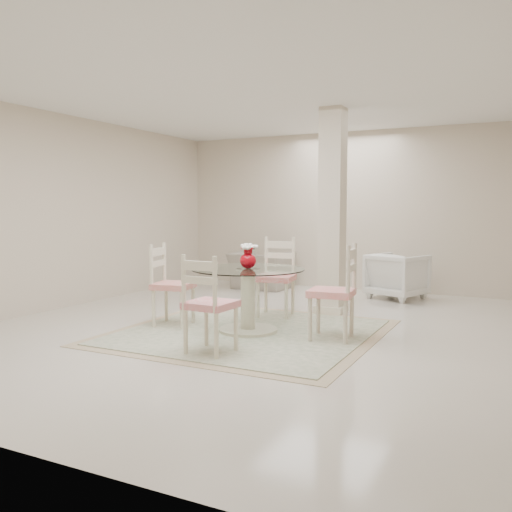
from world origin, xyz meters
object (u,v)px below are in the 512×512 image
at_px(dining_table, 248,300).
at_px(side_table, 333,286).
at_px(dining_chair_east, 339,285).
at_px(armchair_white, 397,276).
at_px(dining_chair_south, 207,297).
at_px(column, 332,212).
at_px(dining_chair_north, 277,271).
at_px(red_vase, 248,256).
at_px(recliner_taupe, 262,270).
at_px(dining_chair_west, 168,278).

relative_size(dining_table, side_table, 2.51).
xyz_separation_m(dining_chair_east, armchair_white, (-0.02, 3.00, -0.24)).
bearing_deg(dining_chair_south, dining_table, -82.60).
distance_m(column, side_table, 1.47).
height_order(dining_table, dining_chair_east, dining_chair_east).
bearing_deg(dining_chair_north, dining_chair_south, -94.31).
xyz_separation_m(red_vase, recliner_taupe, (-1.35, 3.13, -0.55)).
xyz_separation_m(red_vase, dining_chair_south, (0.08, -1.01, -0.31)).
bearing_deg(dining_chair_west, column, -53.18).
bearing_deg(dining_table, dining_chair_north, 95.61).
xyz_separation_m(dining_chair_south, side_table, (0.09, 3.47, -0.33)).
height_order(dining_table, recliner_taupe, dining_table).
height_order(dining_chair_north, armchair_white, dining_chair_north).
bearing_deg(dining_table, dining_chair_south, -85.23).
bearing_deg(dining_chair_north, armchair_white, 52.52).
bearing_deg(dining_chair_east, dining_chair_south, -46.40).
bearing_deg(armchair_white, column, 91.51).
distance_m(dining_chair_south, armchair_white, 4.22).
bearing_deg(dining_chair_north, red_vase, -93.85).
relative_size(dining_table, red_vase, 4.48).
height_order(dining_chair_east, recliner_taupe, dining_chair_east).
bearing_deg(dining_chair_south, side_table, -88.91).
bearing_deg(column, red_vase, -106.50).
height_order(dining_chair_west, dining_chair_south, dining_chair_west).
distance_m(red_vase, dining_chair_north, 1.06).
bearing_deg(dining_table, dining_chair_west, -174.28).
height_order(column, dining_table, column).
bearing_deg(dining_table, column, 73.46).
relative_size(red_vase, side_table, 0.56).
distance_m(armchair_white, side_table, 1.05).
xyz_separation_m(recliner_taupe, armchair_white, (2.35, -0.04, 0.04)).
height_order(dining_chair_north, dining_chair_south, dining_chair_north).
distance_m(column, dining_chair_east, 1.73).
bearing_deg(red_vase, side_table, 85.88).
bearing_deg(side_table, armchair_white, 37.90).
xyz_separation_m(dining_chair_north, recliner_taupe, (-1.25, 2.11, -0.28)).
relative_size(recliner_taupe, armchair_white, 1.25).
distance_m(dining_chair_west, armchair_white, 3.79).
height_order(dining_table, dining_chair_north, dining_chair_north).
relative_size(dining_chair_north, dining_chair_south, 1.06).
distance_m(dining_chair_east, side_table, 2.53).
xyz_separation_m(column, dining_chair_east, (0.56, -1.45, -0.76)).
bearing_deg(dining_table, red_vase, -18.43).
xyz_separation_m(dining_table, dining_chair_east, (1.02, 0.10, 0.22)).
xyz_separation_m(red_vase, dining_chair_east, (1.02, 0.10, -0.27)).
distance_m(dining_table, dining_chair_east, 1.05).
xyz_separation_m(dining_table, dining_chair_south, (0.08, -1.01, 0.19)).
relative_size(red_vase, dining_chair_north, 0.25).
relative_size(dining_chair_east, dining_chair_north, 1.00).
relative_size(column, dining_chair_east, 2.39).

